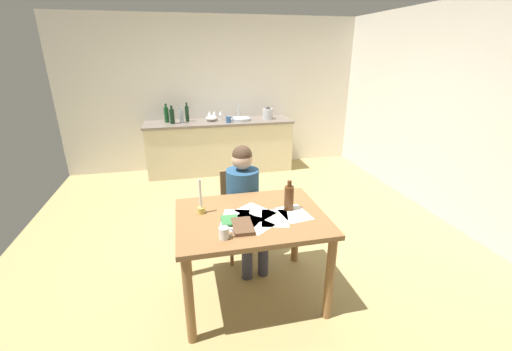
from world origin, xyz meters
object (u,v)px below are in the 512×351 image
(sink_unit, at_px, (240,119))
(bottle_oil, at_px, (166,114))
(teacup_on_counter, at_px, (229,119))
(dining_table, at_px, (251,228))
(chair_at_table, at_px, (241,208))
(person_seated, at_px, (245,198))
(bottle_wine_red, at_px, (181,116))
(coffee_mug, at_px, (224,233))
(mixing_bowl, at_px, (211,118))
(bottle_vinegar, at_px, (172,116))
(bottle_sauce, at_px, (187,113))
(book_magazine, at_px, (230,221))
(candlestick, at_px, (201,204))
(wine_glass_by_kettle, at_px, (214,113))
(wine_bottle_on_table, at_px, (289,198))
(wine_glass_near_sink, at_px, (221,113))
(wine_glass_back_left, at_px, (209,114))
(stovetop_kettle, at_px, (268,113))
(book_cookery, at_px, (243,226))

(sink_unit, bearing_deg, bottle_oil, 175.91)
(teacup_on_counter, bearing_deg, dining_table, -95.16)
(chair_at_table, relative_size, person_seated, 0.74)
(person_seated, bearing_deg, bottle_wine_red, 101.14)
(coffee_mug, bearing_deg, sink_unit, 77.96)
(coffee_mug, xyz_separation_m, mixing_bowl, (0.27, 3.64, 0.12))
(bottle_vinegar, distance_m, bottle_sauce, 0.28)
(coffee_mug, distance_m, book_magazine, 0.24)
(coffee_mug, distance_m, candlestick, 0.45)
(person_seated, relative_size, book_magazine, 7.42)
(dining_table, xyz_separation_m, person_seated, (0.05, 0.55, 0.02))
(book_magazine, relative_size, bottle_wine_red, 0.65)
(person_seated, xyz_separation_m, sink_unit, (0.46, 2.74, 0.24))
(bottle_oil, distance_m, bottle_wine_red, 0.26)
(candlestick, bearing_deg, bottle_sauce, 90.04)
(wine_glass_by_kettle, bearing_deg, chair_at_table, -90.82)
(dining_table, xyz_separation_m, sink_unit, (0.51, 3.29, 0.26))
(wine_bottle_on_table, xyz_separation_m, bottle_vinegar, (-0.96, 3.21, 0.13))
(mixing_bowl, bearing_deg, coffee_mug, -94.24)
(wine_glass_near_sink, bearing_deg, bottle_oil, -176.42)
(coffee_mug, height_order, book_magazine, coffee_mug)
(dining_table, relative_size, book_magazine, 7.40)
(coffee_mug, xyz_separation_m, sink_unit, (0.77, 3.59, 0.10))
(bottle_vinegar, xyz_separation_m, bottle_wine_red, (0.15, 0.04, -0.02))
(candlestick, relative_size, wine_glass_back_left, 1.92)
(bottle_oil, distance_m, stovetop_kettle, 1.74)
(dining_table, distance_m, bottle_vinegar, 3.33)
(person_seated, relative_size, bottle_sauce, 3.74)
(book_magazine, distance_m, bottle_sauce, 3.46)
(candlestick, relative_size, wine_bottle_on_table, 1.14)
(bottle_oil, relative_size, mixing_bowl, 1.59)
(bottle_wine_red, relative_size, wine_glass_by_kettle, 1.60)
(person_seated, xyz_separation_m, wine_bottle_on_table, (0.27, -0.52, 0.21))
(chair_at_table, bearing_deg, bottle_oil, 105.95)
(wine_glass_back_left, bearing_deg, wine_bottle_on_table, -84.34)
(coffee_mug, xyz_separation_m, bottle_sauce, (-0.13, 3.68, 0.21))
(book_magazine, distance_m, mixing_bowl, 3.42)
(person_seated, distance_m, book_cookery, 0.76)
(bottle_oil, bearing_deg, mixing_bowl, -2.84)
(bottle_oil, distance_m, wine_glass_near_sink, 0.92)
(book_magazine, relative_size, wine_glass_by_kettle, 1.05)
(stovetop_kettle, bearing_deg, sink_unit, 179.52)
(chair_at_table, height_order, stovetop_kettle, stovetop_kettle)
(bottle_sauce, relative_size, wine_glass_near_sink, 2.07)
(chair_at_table, relative_size, teacup_on_counter, 6.93)
(wine_bottle_on_table, height_order, stovetop_kettle, stovetop_kettle)
(mixing_bowl, bearing_deg, chair_at_table, -89.47)
(book_cookery, bearing_deg, stovetop_kettle, 74.35)
(bottle_wine_red, distance_m, stovetop_kettle, 1.49)
(stovetop_kettle, distance_m, wine_glass_near_sink, 0.83)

